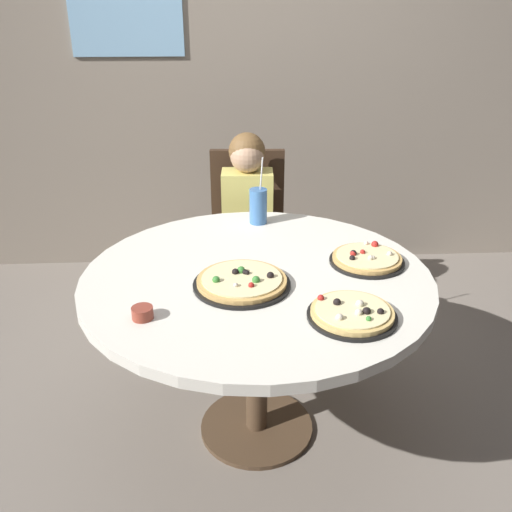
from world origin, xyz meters
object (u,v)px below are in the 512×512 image
at_px(pizza_pepperoni, 367,259).
at_px(sauce_bowl, 142,313).
at_px(pizza_veggie, 352,313).
at_px(soda_cup, 258,206).
at_px(chair_wooden, 248,229).
at_px(diner_child, 248,251).
at_px(dining_table, 257,294).
at_px(pizza_cheese, 242,282).

xyz_separation_m(pizza_pepperoni, sauce_bowl, (-0.82, -0.37, 0.00)).
xyz_separation_m(pizza_veggie, soda_cup, (-0.25, 0.84, 0.06)).
bearing_deg(pizza_veggie, chair_wooden, 102.42).
xyz_separation_m(chair_wooden, soda_cup, (0.03, -0.46, 0.30)).
distance_m(diner_child, pizza_veggie, 1.19).
distance_m(pizza_pepperoni, sauce_bowl, 0.90).
height_order(dining_table, pizza_pepperoni, pizza_pepperoni).
relative_size(chair_wooden, diner_child, 0.88).
relative_size(diner_child, soda_cup, 3.52).
xyz_separation_m(dining_table, sauce_bowl, (-0.39, -0.29, 0.11)).
bearing_deg(pizza_pepperoni, sauce_bowl, -155.94).
relative_size(chair_wooden, pizza_cheese, 2.70).
xyz_separation_m(chair_wooden, pizza_veggie, (0.29, -1.30, 0.24)).
xyz_separation_m(dining_table, soda_cup, (0.04, 0.51, 0.17)).
relative_size(diner_child, pizza_pepperoni, 3.72).
height_order(pizza_pepperoni, soda_cup, soda_cup).
xyz_separation_m(diner_child, pizza_cheese, (-0.06, -0.88, 0.28)).
bearing_deg(diner_child, dining_table, -89.75).
bearing_deg(dining_table, pizza_veggie, -48.62).
distance_m(pizza_cheese, pizza_pepperoni, 0.52).
distance_m(dining_table, pizza_veggie, 0.45).
xyz_separation_m(chair_wooden, pizza_pepperoni, (0.43, -0.90, 0.24)).
height_order(dining_table, chair_wooden, chair_wooden).
bearing_deg(pizza_pepperoni, soda_cup, 131.89).
height_order(pizza_veggie, pizza_pepperoni, pizza_pepperoni).
height_order(pizza_cheese, soda_cup, soda_cup).
xyz_separation_m(dining_table, pizza_veggie, (0.29, -0.33, 0.10)).
relative_size(chair_wooden, pizza_pepperoni, 3.27).
distance_m(dining_table, pizza_cheese, 0.15).
relative_size(chair_wooden, pizza_veggie, 3.25).
xyz_separation_m(chair_wooden, sauce_bowl, (-0.39, -1.26, 0.24)).
bearing_deg(dining_table, pizza_cheese, -122.45).
bearing_deg(chair_wooden, pizza_veggie, -77.58).
distance_m(pizza_veggie, pizza_cheese, 0.42).
bearing_deg(pizza_cheese, pizza_pepperoni, 18.29).
height_order(pizza_veggie, soda_cup, soda_cup).
height_order(pizza_veggie, sauce_bowl, pizza_veggie).
bearing_deg(pizza_pepperoni, pizza_veggie, -109.71).
bearing_deg(sauce_bowl, pizza_veggie, -2.90).
xyz_separation_m(diner_child, pizza_veggie, (0.29, -1.12, 0.28)).
height_order(dining_table, pizza_veggie, pizza_veggie).
height_order(dining_table, pizza_cheese, pizza_cheese).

